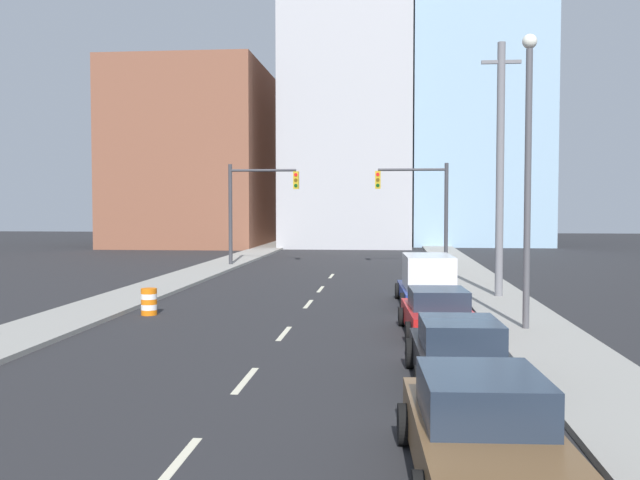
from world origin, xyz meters
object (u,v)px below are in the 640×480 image
object	(u,v)px
traffic_signal_left	(250,200)
box_truck_blue	(428,281)
traffic_signal_right	(426,200)
sedan_red	(438,313)
traffic_barrel	(149,302)
street_lamp	(528,162)
utility_pole_right_mid	(500,169)
sedan_brown	(482,432)
sedan_black	(460,354)

from	to	relation	value
traffic_signal_left	box_truck_blue	size ratio (longest dim) A/B	1.20
traffic_signal_right	sedan_red	xyz separation A→B (m)	(-0.78, -23.01, -3.60)
traffic_barrel	traffic_signal_left	bearing A→B (deg)	91.01
traffic_signal_right	street_lamp	bearing A→B (deg)	-85.21
street_lamp	traffic_signal_left	bearing A→B (deg)	119.91
utility_pole_right_mid	sedan_brown	xyz separation A→B (m)	(-3.22, -19.87, -4.69)
sedan_brown	box_truck_blue	size ratio (longest dim) A/B	0.88
utility_pole_right_mid	sedan_brown	distance (m)	20.67
traffic_signal_right	box_truck_blue	bearing A→B (deg)	-92.60
sedan_brown	box_truck_blue	distance (m)	17.92
traffic_signal_right	sedan_brown	xyz separation A→B (m)	(-0.96, -34.57, -3.53)
traffic_signal_left	sedan_brown	distance (m)	36.20
traffic_signal_left	box_truck_blue	distance (m)	19.88
utility_pole_right_mid	street_lamp	bearing A→B (deg)	-92.68
utility_pole_right_mid	box_truck_blue	bearing A→B (deg)	-147.06
traffic_signal_right	sedan_red	size ratio (longest dim) A/B	1.41
utility_pole_right_mid	box_truck_blue	world-z (taller)	utility_pole_right_mid
traffic_barrel	sedan_black	bearing A→B (deg)	-41.57
traffic_signal_left	traffic_barrel	xyz separation A→B (m)	(0.36, -20.20, -3.75)
sedan_brown	traffic_signal_right	bearing A→B (deg)	85.76
traffic_barrel	traffic_signal_right	bearing A→B (deg)	62.01
traffic_signal_right	sedan_black	bearing A→B (deg)	-91.42
street_lamp	sedan_red	size ratio (longest dim) A/B	1.95
sedan_brown	box_truck_blue	world-z (taller)	box_truck_blue
sedan_brown	sedan_red	bearing A→B (deg)	86.49
traffic_signal_right	utility_pole_right_mid	bearing A→B (deg)	-81.26
box_truck_blue	traffic_signal_right	bearing A→B (deg)	84.76
street_lamp	box_truck_blue	xyz separation A→B (m)	(-2.65, 5.92, -4.25)
utility_pole_right_mid	traffic_barrel	bearing A→B (deg)	-157.07
sedan_red	utility_pole_right_mid	bearing A→B (deg)	66.60
sedan_black	street_lamp	bearing A→B (deg)	66.12
sedan_brown	traffic_signal_left	bearing A→B (deg)	103.69
utility_pole_right_mid	sedan_red	bearing A→B (deg)	-110.11
traffic_barrel	box_truck_blue	distance (m)	10.60
utility_pole_right_mid	traffic_barrel	size ratio (longest dim) A/B	11.09
sedan_red	box_truck_blue	xyz separation A→B (m)	(0.03, 6.36, 0.31)
traffic_barrel	sedan_black	distance (m)	13.39
traffic_barrel	sedan_black	size ratio (longest dim) A/B	0.20
sedan_brown	street_lamp	bearing A→B (deg)	74.00
sedan_red	sedan_black	bearing A→B (deg)	-92.73
street_lamp	sedan_brown	size ratio (longest dim) A/B	1.87
utility_pole_right_mid	box_truck_blue	size ratio (longest dim) A/B	1.93
utility_pole_right_mid	traffic_barrel	distance (m)	14.95
traffic_barrel	street_lamp	size ratio (longest dim) A/B	0.11
traffic_signal_left	street_lamp	size ratio (longest dim) A/B	0.72
sedan_brown	sedan_red	size ratio (longest dim) A/B	1.04
box_truck_blue	utility_pole_right_mid	bearing A→B (deg)	30.30
traffic_signal_left	utility_pole_right_mid	bearing A→B (deg)	-47.75
street_lamp	sedan_brown	bearing A→B (deg)	-103.35
box_truck_blue	sedan_black	bearing A→B (deg)	-92.48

